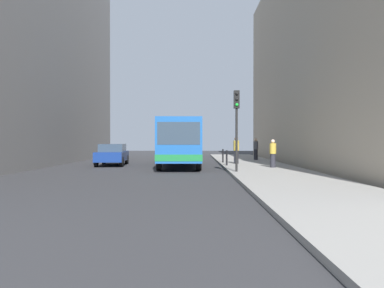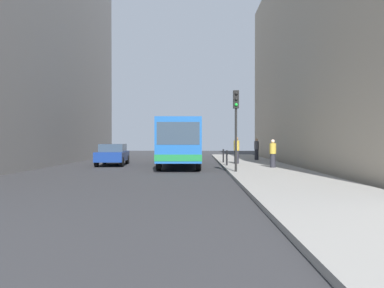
% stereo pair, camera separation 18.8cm
% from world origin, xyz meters
% --- Properties ---
extents(ground_plane, '(80.00, 80.00, 0.00)m').
position_xyz_m(ground_plane, '(0.00, 0.00, 0.00)').
color(ground_plane, '#2D2D30').
extents(sidewalk, '(4.40, 40.00, 0.15)m').
position_xyz_m(sidewalk, '(5.40, 0.00, 0.07)').
color(sidewalk, gray).
rests_on(sidewalk, ground).
extents(building_left, '(7.00, 32.00, 17.48)m').
position_xyz_m(building_left, '(-11.50, 4.00, 8.74)').
color(building_left, gray).
rests_on(building_left, ground).
extents(building_right, '(7.00, 32.00, 15.71)m').
position_xyz_m(building_right, '(11.50, 4.00, 7.86)').
color(building_right, '#B2A38C').
rests_on(building_right, ground).
extents(bus, '(2.86, 11.09, 3.00)m').
position_xyz_m(bus, '(0.41, 3.34, 1.73)').
color(bus, '#19519E').
rests_on(bus, ground).
extents(car_beside_bus, '(2.11, 4.51, 1.48)m').
position_xyz_m(car_beside_bus, '(-4.25, 3.89, 0.78)').
color(car_beside_bus, navy).
rests_on(car_beside_bus, ground).
extents(traffic_light, '(0.28, 0.33, 4.10)m').
position_xyz_m(traffic_light, '(3.55, -2.99, 3.01)').
color(traffic_light, black).
rests_on(traffic_light, sidewalk).
extents(bollard_near, '(0.11, 0.11, 0.95)m').
position_xyz_m(bollard_near, '(3.45, 1.64, 0.62)').
color(bollard_near, black).
rests_on(bollard_near, sidewalk).
extents(bollard_mid, '(0.11, 0.11, 0.95)m').
position_xyz_m(bollard_mid, '(3.45, 4.79, 0.62)').
color(bollard_mid, black).
rests_on(bollard_mid, sidewalk).
extents(pedestrian_near_signal, '(0.38, 0.38, 1.63)m').
position_xyz_m(pedestrian_near_signal, '(5.99, -0.12, 0.96)').
color(pedestrian_near_signal, '#26262D').
rests_on(pedestrian_near_signal, sidewalk).
extents(pedestrian_mid_sidewalk, '(0.38, 0.38, 1.81)m').
position_xyz_m(pedestrian_mid_sidewalk, '(4.25, 3.45, 1.06)').
color(pedestrian_mid_sidewalk, '#26262D').
rests_on(pedestrian_mid_sidewalk, sidewalk).
extents(pedestrian_far_sidewalk, '(0.38, 0.38, 1.74)m').
position_xyz_m(pedestrian_far_sidewalk, '(6.38, 8.39, 1.02)').
color(pedestrian_far_sidewalk, '#26262D').
rests_on(pedestrian_far_sidewalk, sidewalk).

